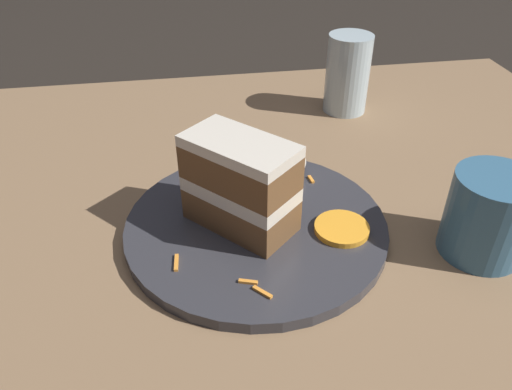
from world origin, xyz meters
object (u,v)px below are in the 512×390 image
Objects in this scene: plate at (256,226)px; cream_dollop at (286,161)px; orange_garnish at (340,226)px; drinking_glass at (347,79)px; coffee_mug at (490,213)px; cake_slice at (240,184)px.

cream_dollop is (0.09, -0.06, 0.03)m from plate.
cream_dollop is 0.92× the size of orange_garnish.
cream_dollop is at bearing 144.28° from drinking_glass.
cake_slice is at bearing 73.96° from coffee_mug.
cake_slice reaches higher than orange_garnish.
drinking_glass reaches higher than cream_dollop.
drinking_glass is at bearing 10.51° from cake_slice.
orange_garnish is at bearing 161.65° from drinking_glass.
coffee_mug is (-0.07, -0.24, 0.04)m from plate.
cake_slice is 0.12m from cream_dollop.
cake_slice is 1.38× the size of coffee_mug.
cake_slice is 1.05× the size of drinking_glass.
cream_dollop is at bearing -30.31° from plate.
drinking_glass is (0.29, -0.20, 0.05)m from plate.
cake_slice is 0.12m from orange_garnish.
cake_slice is at bearing 143.61° from drinking_glass.
plate is 0.25m from coffee_mug.
cake_slice is 0.36m from drinking_glass.
drinking_glass is at bearing -34.05° from plate.
cake_slice is 2.33× the size of cream_dollop.
plate is 2.27× the size of cake_slice.
plate is 4.88× the size of orange_garnish.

